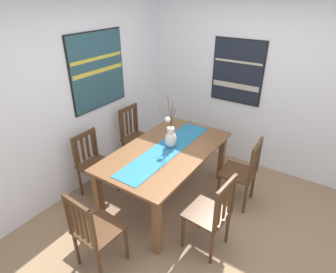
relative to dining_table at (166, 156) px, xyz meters
The scene contains 13 objects.
ground_plane 0.96m from the dining_table, 115.78° to the right, with size 6.40×6.40×0.03m, color #8E7051.
wall_back 1.46m from the dining_table, 103.04° to the left, with size 6.40×0.12×2.70m, color silver.
wall_side 1.81m from the dining_table, 21.02° to the right, with size 0.12×6.40×2.70m, color silver.
dining_table is the anchor object (origin of this frame).
table_runner 0.11m from the dining_table, 45.00° to the left, with size 1.66×0.36×0.01m, color #236B93.
centerpiece_vase 0.26m from the dining_table, ahead, with size 0.22×0.22×0.66m.
chair_0 1.02m from the dining_table, 116.20° to the left, with size 0.42×0.42×0.91m.
chair_1 1.31m from the dining_table, behind, with size 0.45×0.45×0.94m.
chair_2 1.00m from the dining_table, 61.71° to the right, with size 0.44×0.44×0.95m.
chair_3 1.04m from the dining_table, 62.69° to the left, with size 0.43×0.43×0.97m.
chair_4 0.99m from the dining_table, 116.79° to the right, with size 0.45×0.45×0.95m.
painting_on_back_wall 1.51m from the dining_table, 85.69° to the left, with size 0.96×0.05×1.04m.
painting_on_side_wall 1.73m from the dining_table, 10.63° to the right, with size 0.05×0.79×0.96m.
Camera 1 is at (-2.28, -1.13, 2.60)m, focal length 30.16 mm.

